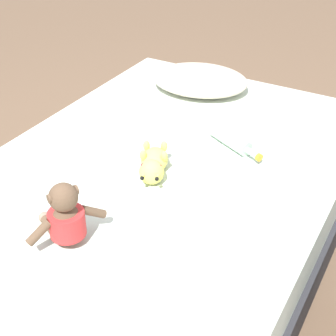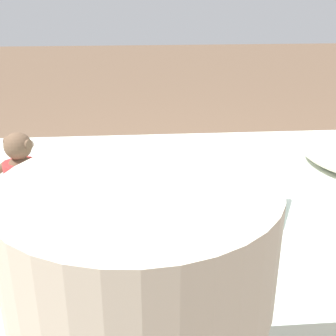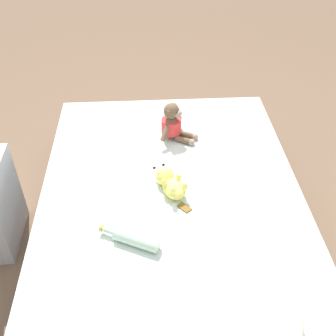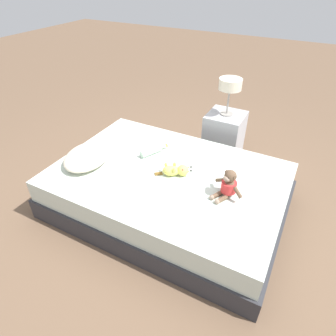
{
  "view_description": "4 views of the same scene",
  "coord_description": "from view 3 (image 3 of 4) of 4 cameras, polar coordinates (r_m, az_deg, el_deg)",
  "views": [
    {
      "loc": [
        0.88,
        -1.5,
        1.55
      ],
      "look_at": [
        0.08,
        -0.09,
        0.48
      ],
      "focal_mm": 53.26,
      "sensor_mm": 36.0,
      "label": 1
    },
    {
      "loc": [
        1.42,
        -0.16,
        1.1
      ],
      "look_at": [
        0.07,
        -0.05,
        0.54
      ],
      "focal_mm": 46.36,
      "sensor_mm": 36.0,
      "label": 2
    },
    {
      "loc": [
        0.11,
        1.53,
        1.92
      ],
      "look_at": [
        0.02,
        -0.11,
        0.53
      ],
      "focal_mm": 44.21,
      "sensor_mm": 36.0,
      "label": 3
    },
    {
      "loc": [
        -1.82,
        -0.97,
        1.96
      ],
      "look_at": [
        0.0,
        0.0,
        0.46
      ],
      "focal_mm": 31.06,
      "sensor_mm": 36.0,
      "label": 4
    }
  ],
  "objects": [
    {
      "name": "plush_monkey",
      "position": [
        2.53,
        0.7,
        6.1
      ],
      "size": [
        0.25,
        0.27,
        0.24
      ],
      "color": "brown",
      "rests_on": "bed"
    },
    {
      "name": "ground_plane",
      "position": [
        2.46,
        0.51,
        -11.27
      ],
      "size": [
        16.0,
        16.0,
        0.0
      ],
      "primitive_type": "plane",
      "color": "brown"
    },
    {
      "name": "bed",
      "position": [
        2.3,
        0.54,
        -8.12
      ],
      "size": [
        1.42,
        2.07,
        0.41
      ],
      "color": "#2D2D33",
      "rests_on": "ground_plane"
    },
    {
      "name": "glass_bottle",
      "position": [
        1.94,
        -4.64,
        -9.74
      ],
      "size": [
        0.29,
        0.17,
        0.07
      ],
      "color": "#B2D1B7",
      "rests_on": "bed"
    },
    {
      "name": "plush_yellow_creature",
      "position": [
        2.17,
        0.3,
        -2.12
      ],
      "size": [
        0.2,
        0.32,
        0.1
      ],
      "color": "#EAE066",
      "rests_on": "bed"
    },
    {
      "name": "pillow",
      "position": [
        1.68,
        9.6,
        -20.58
      ],
      "size": [
        0.58,
        0.48,
        0.12
      ],
      "color": "beige",
      "rests_on": "bed"
    }
  ]
}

